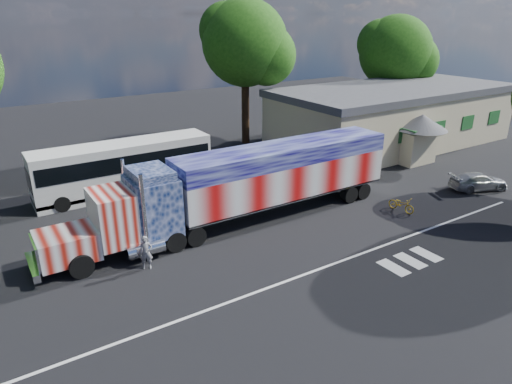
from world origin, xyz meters
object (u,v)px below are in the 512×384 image
woman (146,253)px  bicycle (401,204)px  tree_far_ne (397,53)px  semi_truck (247,184)px  parked_car (479,181)px  coach_bus (125,167)px  tree_ne_a (246,44)px

woman → bicycle: bearing=16.2°
tree_far_ne → woman: bearing=-155.6°
semi_truck → parked_car: (16.09, -4.22, -1.74)m
coach_bus → parked_car: 24.12m
semi_truck → tree_ne_a: (9.19, 14.89, 6.53)m
coach_bus → parked_car: size_ratio=2.93×
semi_truck → tree_ne_a: size_ratio=1.67×
coach_bus → tree_far_ne: 31.90m
woman → tree_far_ne: tree_far_ne is taller
woman → bicycle: (15.47, -1.93, -0.38)m
tree_far_ne → coach_bus: bearing=-171.3°
tree_ne_a → bicycle: bearing=-91.6°
parked_car → tree_ne_a: 21.93m
tree_ne_a → tree_far_ne: bearing=-5.5°
semi_truck → tree_ne_a: 18.67m
coach_bus → tree_ne_a: 16.63m
parked_car → woman: woman is taller
tree_far_ne → bicycle: bearing=-136.4°
bicycle → tree_ne_a: tree_ne_a is taller
woman → tree_ne_a: tree_ne_a is taller
bicycle → parked_car: bearing=-11.0°
semi_truck → bicycle: (8.67, -3.91, -1.86)m
semi_truck → tree_ne_a: bearing=58.3°
bicycle → tree_ne_a: 20.60m
coach_bus → woman: (-2.39, -10.44, -0.93)m
parked_car → bicycle: size_ratio=2.31×
tree_far_ne → tree_ne_a: bearing=174.5°
parked_car → bicycle: (-7.42, 0.30, -0.12)m
semi_truck → tree_far_ne: bearing=26.4°
semi_truck → coach_bus: 9.54m
tree_ne_a → tree_far_ne: size_ratio=1.12×
coach_bus → tree_far_ne: tree_far_ne is taller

